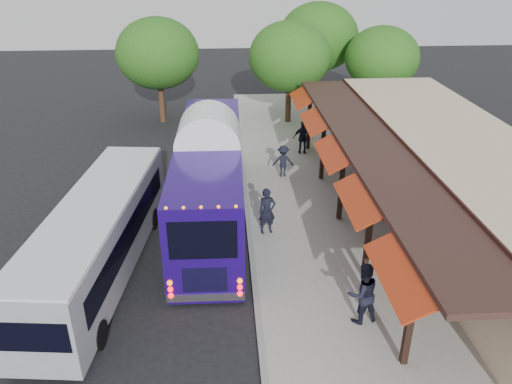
# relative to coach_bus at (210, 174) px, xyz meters

# --- Properties ---
(ground) EXTENTS (90.00, 90.00, 0.00)m
(ground) POSITION_rel_coach_bus_xyz_m (1.45, -4.71, -2.02)
(ground) COLOR black
(ground) RESTS_ON ground
(sidewalk) EXTENTS (10.00, 40.00, 0.15)m
(sidewalk) POSITION_rel_coach_bus_xyz_m (6.45, -0.71, -1.95)
(sidewalk) COLOR #9E9B93
(sidewalk) RESTS_ON ground
(curb) EXTENTS (0.20, 40.00, 0.16)m
(curb) POSITION_rel_coach_bus_xyz_m (1.50, -0.71, -1.95)
(curb) COLOR gray
(curb) RESTS_ON ground
(station_shelter) EXTENTS (8.15, 20.00, 3.60)m
(station_shelter) POSITION_rel_coach_bus_xyz_m (9.83, -0.71, -0.18)
(station_shelter) COLOR tan
(station_shelter) RESTS_ON ground
(coach_bus) EXTENTS (2.68, 11.85, 3.77)m
(coach_bus) POSITION_rel_coach_bus_xyz_m (0.00, 0.00, 0.00)
(coach_bus) COLOR #1E0865
(coach_bus) RESTS_ON ground
(city_bus) EXTENTS (3.31, 10.46, 2.76)m
(city_bus) POSITION_rel_coach_bus_xyz_m (-3.70, -3.67, -0.50)
(city_bus) COLOR gray
(city_bus) RESTS_ON ground
(ped_a) EXTENTS (0.76, 0.59, 1.86)m
(ped_a) POSITION_rel_coach_bus_xyz_m (2.19, -1.54, -0.94)
(ped_a) COLOR black
(ped_a) RESTS_ON sidewalk
(ped_b) EXTENTS (1.11, 0.95, 1.97)m
(ped_b) POSITION_rel_coach_bus_xyz_m (4.53, -6.89, -0.89)
(ped_b) COLOR black
(ped_b) RESTS_ON sidewalk
(ped_c) EXTENTS (1.08, 0.50, 1.81)m
(ped_c) POSITION_rel_coach_bus_xyz_m (4.85, 6.77, -0.97)
(ped_c) COLOR black
(ped_c) RESTS_ON sidewalk
(ped_d) EXTENTS (1.05, 0.64, 1.57)m
(ped_d) POSITION_rel_coach_bus_xyz_m (3.43, 3.81, -1.09)
(ped_d) COLOR black
(ped_d) RESTS_ON sidewalk
(sign_board) EXTENTS (0.19, 0.50, 1.13)m
(sign_board) POSITION_rel_coach_bus_xyz_m (4.84, -5.71, -1.11)
(sign_board) COLOR black
(sign_board) RESTS_ON sidewalk
(tree_left) EXTENTS (5.01, 5.01, 6.42)m
(tree_left) POSITION_rel_coach_bus_xyz_m (4.74, 12.43, 2.25)
(tree_left) COLOR #382314
(tree_left) RESTS_ON ground
(tree_mid) EXTENTS (5.51, 5.51, 7.06)m
(tree_mid) POSITION_rel_coach_bus_xyz_m (7.36, 17.10, 2.68)
(tree_mid) COLOR #382314
(tree_mid) RESTS_ON ground
(tree_right) EXTENTS (4.67, 4.67, 5.98)m
(tree_right) POSITION_rel_coach_bus_xyz_m (10.72, 13.04, 1.96)
(tree_right) COLOR #382314
(tree_right) RESTS_ON ground
(tree_far) EXTENTS (5.14, 5.14, 6.58)m
(tree_far) POSITION_rel_coach_bus_xyz_m (-3.37, 13.37, 2.36)
(tree_far) COLOR #382314
(tree_far) RESTS_ON ground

